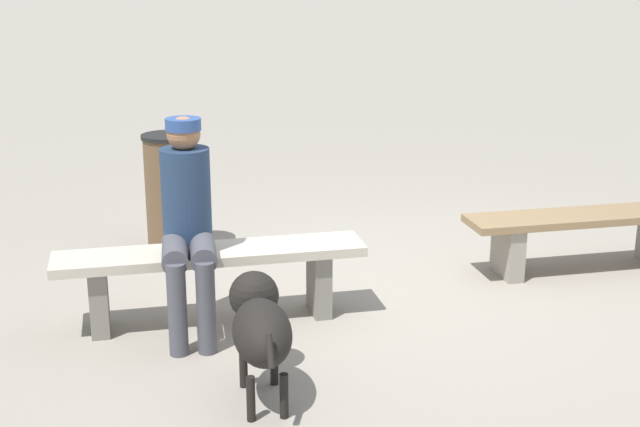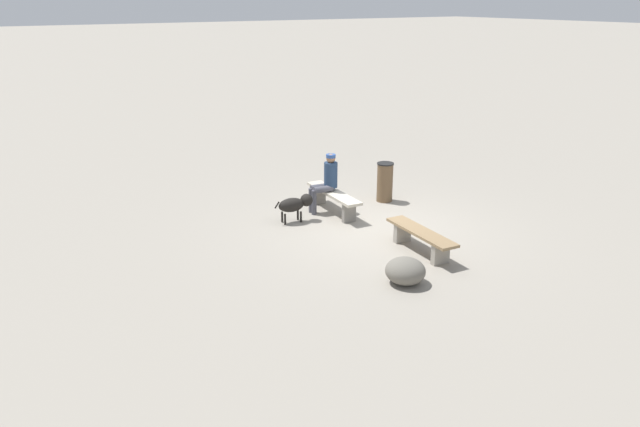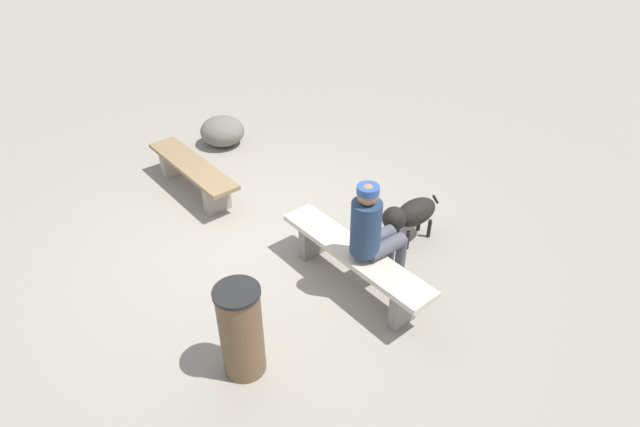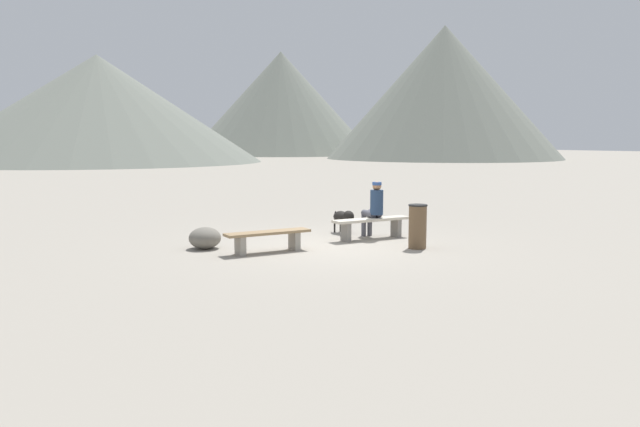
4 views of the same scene
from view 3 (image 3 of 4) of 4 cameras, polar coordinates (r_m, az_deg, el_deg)
The scene contains 7 objects.
ground at distance 6.14m, azimuth -6.36°, elevation -3.39°, with size 210.00×210.00×0.06m, color gray.
bench_left at distance 7.05m, azimuth -13.78°, elevation 4.45°, with size 1.79×0.53×0.43m.
bench_right at distance 5.30m, azimuth 3.78°, elevation -5.09°, with size 1.92×0.52×0.48m.
seated_person at distance 5.05m, azimuth 5.92°, elevation -1.99°, with size 0.37×0.65×1.30m.
dog at distance 5.95m, azimuth 9.84°, elevation -0.08°, with size 0.36×0.86×0.58m.
trash_bin at distance 4.50m, azimuth -8.64°, elevation -12.63°, with size 0.39×0.39×0.92m.
boulder at distance 8.26m, azimuth -10.66°, elevation 8.88°, with size 0.65×0.68×0.45m, color #6B665B.
Camera 3 is at (3.89, -2.91, 3.73)m, focal length 29.17 mm.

